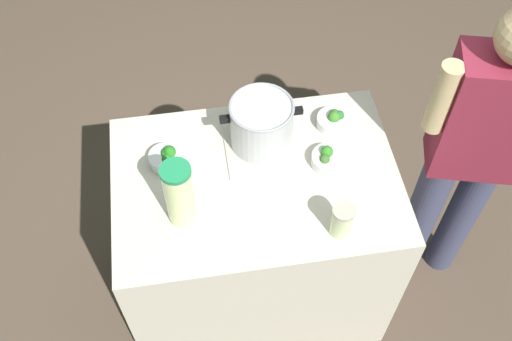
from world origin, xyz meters
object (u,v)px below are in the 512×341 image
at_px(lemonade_pitcher, 179,194).
at_px(broccoli_bowl_front, 328,159).
at_px(broccoli_bowl_center, 166,158).
at_px(cooking_pot, 261,123).
at_px(mason_jar, 342,221).
at_px(broccoli_bowl_back, 334,120).
at_px(person_cook, 470,157).

bearing_deg(lemonade_pitcher, broccoli_bowl_front, 15.03).
bearing_deg(broccoli_bowl_center, lemonade_pitcher, -80.42).
xyz_separation_m(lemonade_pitcher, broccoli_bowl_front, (0.57, 0.15, -0.12)).
bearing_deg(cooking_pot, broccoli_bowl_center, -172.87).
bearing_deg(broccoli_bowl_front, mason_jar, -94.62).
height_order(cooking_pot, broccoli_bowl_back, cooking_pot).
height_order(cooking_pot, broccoli_bowl_front, cooking_pot).
relative_size(mason_jar, broccoli_bowl_back, 1.05).
height_order(broccoli_bowl_center, person_cook, person_cook).
relative_size(mason_jar, person_cook, 0.09).
height_order(mason_jar, broccoli_bowl_front, mason_jar).
distance_m(broccoli_bowl_center, broccoli_bowl_back, 0.68).
relative_size(cooking_pot, broccoli_bowl_center, 2.51).
height_order(broccoli_bowl_back, person_cook, person_cook).
xyz_separation_m(mason_jar, broccoli_bowl_center, (-0.59, 0.40, -0.04)).
relative_size(lemonade_pitcher, broccoli_bowl_front, 2.13).
xyz_separation_m(cooking_pot, broccoli_bowl_center, (-0.37, -0.05, -0.08)).
xyz_separation_m(broccoli_bowl_front, broccoli_bowl_back, (0.06, 0.19, 0.00)).
xyz_separation_m(broccoli_bowl_back, person_cook, (0.51, -0.22, -0.07)).
bearing_deg(cooking_pot, person_cook, -12.02).
height_order(lemonade_pitcher, broccoli_bowl_back, lemonade_pitcher).
height_order(mason_jar, broccoli_bowl_center, mason_jar).
relative_size(broccoli_bowl_center, broccoli_bowl_back, 0.95).
relative_size(broccoli_bowl_back, person_cook, 0.08).
xyz_separation_m(cooking_pot, person_cook, (0.81, -0.17, -0.15)).
bearing_deg(broccoli_bowl_front, lemonade_pitcher, -164.97).
distance_m(broccoli_bowl_back, person_cook, 0.56).
xyz_separation_m(lemonade_pitcher, person_cook, (1.14, 0.12, -0.18)).
bearing_deg(lemonade_pitcher, broccoli_bowl_back, 28.15).
bearing_deg(person_cook, broccoli_bowl_center, 173.94).
xyz_separation_m(mason_jar, broccoli_bowl_back, (0.09, 0.49, -0.04)).
distance_m(lemonade_pitcher, person_cook, 1.16).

